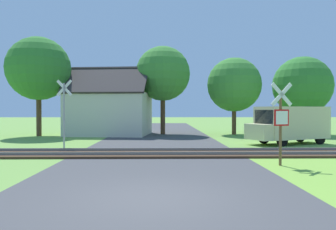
{
  "coord_description": "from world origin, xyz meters",
  "views": [
    {
      "loc": [
        0.2,
        -7.55,
        2.07
      ],
      "look_at": [
        0.5,
        8.4,
        1.8
      ],
      "focal_mm": 35.0,
      "sensor_mm": 36.0,
      "label": 1
    }
  ],
  "objects": [
    {
      "name": "stop_sign_near",
      "position": [
        4.58,
        4.37,
        1.72
      ],
      "size": [
        0.86,
        0.24,
        3.06
      ],
      "rotation": [
        0.0,
        0.0,
        3.38
      ],
      "color": "brown",
      "rests_on": "ground"
    },
    {
      "name": "house",
      "position": [
        -4.04,
        19.39,
        1.88
      ],
      "size": [
        7.04,
        6.35,
        5.57
      ],
      "rotation": [
        0.0,
        0.0,
        -0.11
      ],
      "color": "beige",
      "rests_on": "ground"
    },
    {
      "name": "crossing_sign_far",
      "position": [
        -4.98,
        9.84,
        2.1
      ],
      "size": [
        0.87,
        0.19,
        3.65
      ],
      "rotation": [
        0.0,
        0.0,
        -0.17
      ],
      "color": "#9E9EA5",
      "rests_on": "ground"
    },
    {
      "name": "rail_track",
      "position": [
        0.0,
        7.4,
        0.06
      ],
      "size": [
        60.0,
        2.6,
        0.22
      ],
      "color": "#422D1E",
      "rests_on": "ground"
    },
    {
      "name": "tree_center",
      "position": [
        0.28,
        19.82,
        5.05
      ],
      "size": [
        4.55,
        4.55,
        7.35
      ],
      "color": "#513823",
      "rests_on": "ground"
    },
    {
      "name": "tree_left",
      "position": [
        -9.42,
        18.18,
        5.24
      ],
      "size": [
        4.93,
        4.93,
        7.72
      ],
      "color": "#513823",
      "rests_on": "ground"
    },
    {
      "name": "tree_far",
      "position": [
        11.74,
        19.15,
        4.02
      ],
      "size": [
        4.78,
        4.78,
        6.41
      ],
      "color": "#513823",
      "rests_on": "ground"
    },
    {
      "name": "mail_truck",
      "position": [
        7.83,
        11.82,
        1.24
      ],
      "size": [
        5.24,
        3.53,
        2.24
      ],
      "rotation": [
        0.0,
        0.0,
        1.95
      ],
      "color": "beige",
      "rests_on": "ground"
    },
    {
      "name": "tree_right",
      "position": [
        6.2,
        19.5,
        4.12
      ],
      "size": [
        4.47,
        4.47,
        6.36
      ],
      "color": "#513823",
      "rests_on": "ground"
    },
    {
      "name": "ground_plane",
      "position": [
        0.0,
        0.0,
        0.0
      ],
      "size": [
        160.0,
        160.0,
        0.0
      ],
      "primitive_type": "plane",
      "color": "#6B9942"
    },
    {
      "name": "road_asphalt",
      "position": [
        0.0,
        2.0,
        0.0
      ],
      "size": [
        7.68,
        80.0,
        0.01
      ],
      "primitive_type": "cube",
      "color": "#424244",
      "rests_on": "ground"
    }
  ]
}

